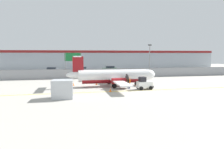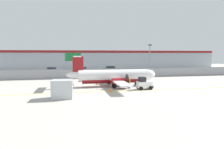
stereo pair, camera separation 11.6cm
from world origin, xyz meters
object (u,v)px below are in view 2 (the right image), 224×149
(ground_crew_worker, at_px, (129,82))
(traffic_cone_near_right, at_px, (137,83))
(cargo_container, at_px, (62,89))
(parked_car_1, at_px, (83,70))
(baggage_tug, at_px, (144,84))
(apron_light_pole, at_px, (150,58))
(parked_car_2, at_px, (110,69))
(parked_car_0, at_px, (52,70))
(commuter_airplane, at_px, (115,76))
(traffic_cone_near_left, at_px, (96,83))
(traffic_cone_far_left, at_px, (110,90))
(parked_car_3, at_px, (154,71))
(traffic_cone_far_right, at_px, (73,84))
(highway_sign, at_px, (73,59))

(ground_crew_worker, distance_m, traffic_cone_near_right, 3.72)
(cargo_container, xyz_separation_m, parked_car_1, (3.93, 31.65, -0.21))
(baggage_tug, bearing_deg, apron_light_pole, 62.58)
(cargo_container, xyz_separation_m, apron_light_pole, (17.38, 16.25, 3.20))
(baggage_tug, xyz_separation_m, apron_light_pole, (5.80, 12.47, 3.45))
(parked_car_2, bearing_deg, baggage_tug, 83.88)
(parked_car_0, bearing_deg, commuter_airplane, -58.74)
(cargo_container, relative_size, traffic_cone_near_right, 3.86)
(traffic_cone_near_left, height_order, traffic_cone_near_right, same)
(commuter_airplane, distance_m, ground_crew_worker, 3.37)
(traffic_cone_near_right, relative_size, parked_car_0, 0.15)
(traffic_cone_far_left, bearing_deg, baggage_tug, 9.07)
(baggage_tug, distance_m, parked_car_0, 32.43)
(cargo_container, xyz_separation_m, traffic_cone_near_right, (11.76, 7.84, -0.79))
(ground_crew_worker, xyz_separation_m, parked_car_3, (12.55, 19.85, -0.06))
(traffic_cone_near_right, relative_size, traffic_cone_far_right, 1.00)
(traffic_cone_near_left, height_order, highway_sign, highway_sign)
(parked_car_1, xyz_separation_m, parked_car_2, (8.22, 2.55, 0.00))
(apron_light_pole, bearing_deg, baggage_tug, -114.95)
(traffic_cone_far_right, bearing_deg, traffic_cone_far_left, -52.23)
(baggage_tug, bearing_deg, highway_sign, 118.26)
(baggage_tug, xyz_separation_m, ground_crew_worker, (-2.01, 1.12, 0.10))
(commuter_airplane, relative_size, traffic_cone_near_left, 25.02)
(traffic_cone_far_left, xyz_separation_m, parked_car_2, (5.82, 31.25, 0.58))
(commuter_airplane, height_order, parked_car_0, commuter_airplane)
(traffic_cone_far_left, bearing_deg, highway_sign, 105.39)
(ground_crew_worker, relative_size, traffic_cone_near_right, 2.66)
(traffic_cone_far_right, bearing_deg, cargo_container, -97.56)
(cargo_container, relative_size, traffic_cone_far_left, 3.86)
(apron_light_pole, bearing_deg, traffic_cone_near_right, -123.75)
(ground_crew_worker, xyz_separation_m, parked_car_1, (-5.64, 26.74, -0.06))
(traffic_cone_far_left, relative_size, highway_sign, 0.12)
(traffic_cone_near_right, bearing_deg, traffic_cone_near_left, 164.41)
(cargo_container, height_order, apron_light_pole, apron_light_pole)
(traffic_cone_near_right, relative_size, parked_car_2, 0.15)
(traffic_cone_near_right, bearing_deg, ground_crew_worker, -126.77)
(parked_car_0, relative_size, parked_car_3, 1.00)
(ground_crew_worker, xyz_separation_m, cargo_container, (-9.57, -4.90, 0.15))
(baggage_tug, bearing_deg, parked_car_0, 116.72)
(commuter_airplane, distance_m, parked_car_3, 22.07)
(cargo_container, bearing_deg, parked_car_3, 50.27)
(parked_car_0, bearing_deg, baggage_tug, -56.30)
(baggage_tug, relative_size, parked_car_2, 0.55)
(ground_crew_worker, bearing_deg, parked_car_0, -139.99)
(baggage_tug, bearing_deg, traffic_cone_far_right, 148.59)
(cargo_container, distance_m, parked_car_0, 32.37)
(traffic_cone_near_left, distance_m, parked_car_2, 25.49)
(traffic_cone_near_left, relative_size, parked_car_3, 0.15)
(traffic_cone_far_right, height_order, parked_car_0, parked_car_0)
(ground_crew_worker, height_order, traffic_cone_near_right, ground_crew_worker)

